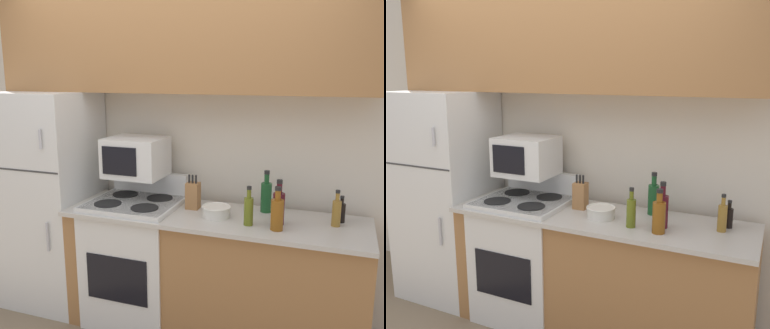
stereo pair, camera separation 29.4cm
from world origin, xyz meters
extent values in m
cube|color=beige|center=(0.00, 0.69, 1.27)|extent=(8.00, 0.05, 2.55)
cube|color=#9E6B3D|center=(0.36, 0.30, 0.44)|extent=(2.10, 0.59, 0.88)
cube|color=#BCB7AD|center=(0.36, 0.28, 0.89)|extent=(2.10, 0.63, 0.03)
cube|color=silver|center=(-1.05, 0.33, 0.87)|extent=(0.71, 0.65, 1.73)
cube|color=#383838|center=(-1.05, 0.00, 1.18)|extent=(0.69, 0.01, 0.01)
cylinder|color=#B7B7BC|center=(-0.82, -0.01, 1.42)|extent=(0.02, 0.02, 0.14)
cylinder|color=#B7B7BC|center=(-0.82, -0.01, 0.69)|extent=(0.02, 0.02, 0.22)
cube|color=#9E6B3D|center=(0.00, 0.49, 2.10)|extent=(2.82, 0.33, 0.74)
cube|color=silver|center=(-0.25, 0.28, 0.47)|extent=(0.66, 0.59, 0.94)
cube|color=black|center=(-0.25, -0.02, 0.45)|extent=(0.47, 0.01, 0.34)
cube|color=#2D2D2D|center=(-0.25, 0.28, 0.94)|extent=(0.63, 0.57, 0.01)
cube|color=silver|center=(-0.25, 0.56, 1.02)|extent=(0.63, 0.06, 0.16)
cylinder|color=black|center=(-0.40, 0.15, 0.95)|extent=(0.20, 0.20, 0.01)
cylinder|color=black|center=(-0.11, 0.15, 0.95)|extent=(0.20, 0.20, 0.01)
cylinder|color=black|center=(-0.40, 0.41, 0.95)|extent=(0.20, 0.20, 0.01)
cylinder|color=black|center=(-0.11, 0.41, 0.95)|extent=(0.20, 0.20, 0.01)
cube|color=silver|center=(-0.29, 0.39, 1.25)|extent=(0.43, 0.36, 0.29)
cube|color=black|center=(-0.33, 0.21, 1.25)|extent=(0.27, 0.01, 0.21)
cube|color=#9E6B3D|center=(0.18, 0.37, 1.00)|extent=(0.09, 0.09, 0.19)
cylinder|color=black|center=(0.15, 0.36, 1.13)|extent=(0.01, 0.01, 0.06)
cylinder|color=black|center=(0.18, 0.36, 1.13)|extent=(0.01, 0.01, 0.06)
cylinder|color=black|center=(0.20, 0.36, 1.13)|extent=(0.01, 0.01, 0.06)
cylinder|color=silver|center=(0.39, 0.25, 0.94)|extent=(0.19, 0.19, 0.07)
torus|color=silver|center=(0.39, 0.25, 0.98)|extent=(0.20, 0.20, 0.01)
cylinder|color=#194C23|center=(0.69, 0.47, 1.01)|extent=(0.08, 0.08, 0.21)
cylinder|color=#194C23|center=(0.69, 0.47, 1.15)|extent=(0.03, 0.03, 0.07)
cylinder|color=black|center=(0.69, 0.47, 1.19)|extent=(0.04, 0.04, 0.02)
cylinder|color=black|center=(1.20, 0.43, 0.97)|extent=(0.05, 0.05, 0.13)
cylinder|color=black|center=(1.20, 0.43, 1.05)|extent=(0.02, 0.02, 0.04)
cylinder|color=black|center=(1.20, 0.43, 1.08)|extent=(0.03, 0.03, 0.01)
cylinder|color=#5B6619|center=(0.63, 0.16, 1.00)|extent=(0.06, 0.06, 0.18)
cylinder|color=#5B6619|center=(0.63, 0.16, 1.12)|extent=(0.03, 0.03, 0.06)
cylinder|color=black|center=(0.63, 0.16, 1.16)|extent=(0.03, 0.03, 0.02)
cylinder|color=brown|center=(0.82, 0.14, 1.00)|extent=(0.08, 0.08, 0.20)
cylinder|color=brown|center=(0.82, 0.14, 1.13)|extent=(0.04, 0.04, 0.06)
cylinder|color=black|center=(0.82, 0.14, 1.18)|extent=(0.04, 0.04, 0.02)
cylinder|color=#470F19|center=(0.81, 0.24, 1.01)|extent=(0.08, 0.08, 0.21)
cylinder|color=#470F19|center=(0.81, 0.24, 1.15)|extent=(0.03, 0.03, 0.07)
cylinder|color=black|center=(0.81, 0.24, 1.19)|extent=(0.04, 0.04, 0.02)
cylinder|color=olive|center=(1.17, 0.34, 0.99)|extent=(0.06, 0.06, 0.17)
cylinder|color=olive|center=(1.17, 0.34, 1.10)|extent=(0.03, 0.03, 0.05)
cylinder|color=black|center=(1.17, 0.34, 1.14)|extent=(0.03, 0.03, 0.02)
camera|label=1|loc=(1.19, -2.44, 1.87)|focal=40.00mm
camera|label=2|loc=(1.46, -2.32, 1.87)|focal=40.00mm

